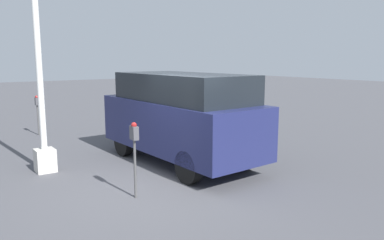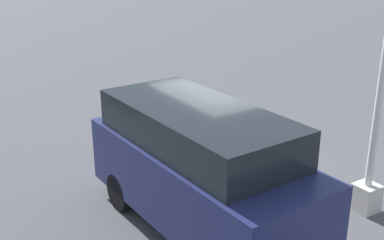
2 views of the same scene
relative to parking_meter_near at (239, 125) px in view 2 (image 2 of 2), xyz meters
name	(u,v)px [view 2 (image 2 of 2)]	position (x,y,z in m)	size (l,w,h in m)	color
ground_plane	(226,181)	(0.33, -0.56, -1.10)	(80.00, 80.00, 0.00)	#4C4C51
parking_meter_near	(239,125)	(0.00, 0.00, 0.00)	(0.20, 0.12, 1.49)	#4C4C4C
lamp_post	(377,117)	(2.77, 0.99, 0.84)	(0.44, 0.44, 6.30)	beige
parked_van	(200,167)	(1.58, -2.10, 0.15)	(4.89, 2.12, 2.30)	navy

